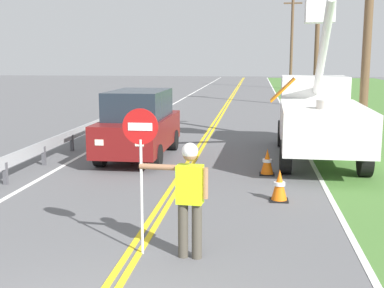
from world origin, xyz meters
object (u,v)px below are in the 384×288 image
flagger_worker (189,193)px  traffic_cone_lead (279,186)px  traffic_cone_mid (267,162)px  utility_bucket_truck (318,113)px  utility_pole_mid (317,35)px  utility_pole_far (292,41)px  stop_sign_paddle (141,148)px  utility_pole_near (368,24)px  oncoming_suv_nearest (139,124)px

flagger_worker → traffic_cone_lead: 3.78m
flagger_worker → traffic_cone_mid: bearing=77.2°
utility_bucket_truck → utility_pole_mid: 17.01m
utility_pole_mid → utility_pole_far: 19.17m
flagger_worker → utility_pole_mid: size_ratio=0.21×
stop_sign_paddle → traffic_cone_mid: bearing=70.1°
utility_bucket_truck → utility_pole_mid: utility_pole_mid is taller
utility_bucket_truck → stop_sign_paddle: bearing=-113.4°
utility_pole_near → utility_pole_far: (-0.12, 34.52, 0.48)m
flagger_worker → utility_bucket_truck: utility_bucket_truck is taller
utility_pole_mid → oncoming_suv_nearest: bearing=-112.6°
utility_pole_near → utility_pole_mid: size_ratio=0.93×
traffic_cone_mid → utility_bucket_truck: bearing=59.7°
utility_bucket_truck → utility_pole_far: utility_pole_far is taller
traffic_cone_lead → utility_bucket_truck: bearing=75.1°
utility_bucket_truck → oncoming_suv_nearest: 5.59m
oncoming_suv_nearest → utility_pole_mid: bearing=67.4°
flagger_worker → traffic_cone_mid: 6.05m
utility_bucket_truck → traffic_cone_mid: utility_bucket_truck is taller
flagger_worker → oncoming_suv_nearest: 8.16m
traffic_cone_lead → utility_pole_mid: bearing=81.8°
utility_pole_far → traffic_cone_lead: (-2.89, -41.02, -4.33)m
utility_bucket_truck → traffic_cone_mid: bearing=-120.3°
utility_pole_far → flagger_worker: bearing=-95.7°
utility_pole_mid → traffic_cone_mid: 20.09m
flagger_worker → utility_bucket_truck: bearing=71.2°
utility_bucket_truck → utility_pole_mid: (1.77, 16.63, 3.08)m
utility_pole_far → traffic_cone_mid: utility_pole_far is taller
oncoming_suv_nearest → flagger_worker: bearing=-71.5°
traffic_cone_lead → utility_pole_far: bearing=86.0°
oncoming_suv_nearest → utility_pole_mid: size_ratio=0.54×
stop_sign_paddle → utility_bucket_truck: utility_bucket_truck is taller
utility_pole_near → traffic_cone_lead: size_ratio=11.42×
traffic_cone_mid → utility_pole_far: bearing=85.4°
flagger_worker → utility_bucket_truck: (2.92, 8.59, 0.35)m
utility_bucket_truck → utility_pole_far: (1.51, 35.80, 3.27)m
flagger_worker → utility_pole_mid: 25.89m
utility_pole_near → traffic_cone_lead: utility_pole_near is taller
utility_bucket_truck → traffic_cone_lead: size_ratio=9.82×
stop_sign_paddle → utility_bucket_truck: (3.69, 8.52, -0.31)m
utility_pole_near → utility_pole_far: size_ratio=0.89×
oncoming_suv_nearest → traffic_cone_mid: 4.41m
flagger_worker → utility_pole_near: size_ratio=0.23×
traffic_cone_mid → stop_sign_paddle: bearing=-109.9°
flagger_worker → oncoming_suv_nearest: size_ratio=0.40×
stop_sign_paddle → utility_pole_mid: utility_pole_mid is taller
utility_pole_mid → traffic_cone_lead: utility_pole_mid is taller
utility_pole_near → utility_bucket_truck: bearing=-141.8°
utility_pole_near → traffic_cone_mid: 6.42m
flagger_worker → oncoming_suv_nearest: oncoming_suv_nearest is taller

